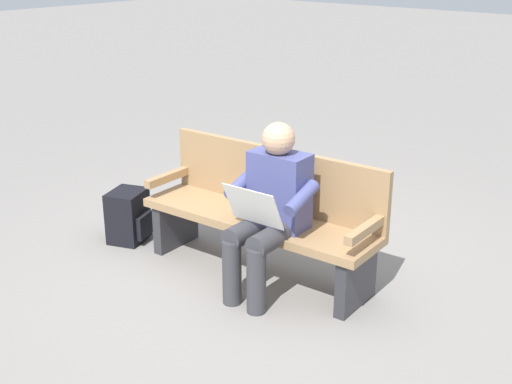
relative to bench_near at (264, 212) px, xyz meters
name	(u,v)px	position (x,y,z in m)	size (l,w,h in m)	color
ground_plane	(258,273)	(0.00, 0.07, -0.46)	(40.00, 40.00, 0.00)	gray
bench_near	(264,212)	(0.00, 0.00, 0.00)	(1.83, 0.60, 0.90)	#9E7A51
person_seated	(270,206)	(-0.23, 0.22, 0.17)	(0.59, 0.59, 1.18)	#474C84
backpack	(129,216)	(1.16, 0.30, -0.25)	(0.37, 0.38, 0.42)	black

